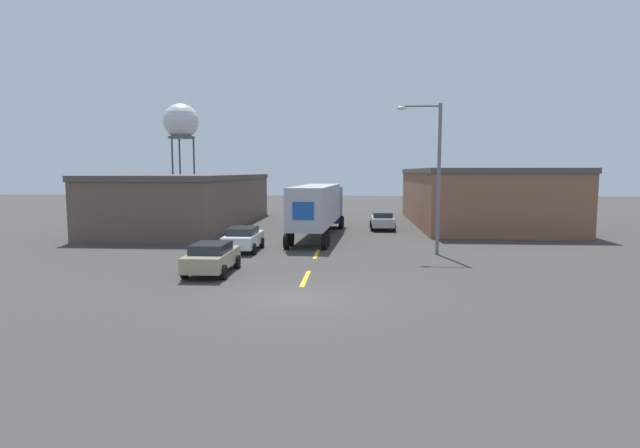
{
  "coord_description": "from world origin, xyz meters",
  "views": [
    {
      "loc": [
        2.13,
        -18.14,
        4.72
      ],
      "look_at": [
        0.27,
        9.02,
        1.85
      ],
      "focal_mm": 28.0,
      "sensor_mm": 36.0,
      "label": 1
    }
  ],
  "objects_px": {
    "semi_truck": "(319,205)",
    "street_lamp": "(434,168)",
    "parked_car_right_far": "(382,220)",
    "parked_car_left_far": "(243,238)",
    "parked_car_left_near": "(212,257)",
    "water_tower": "(181,122)"
  },
  "relations": [
    {
      "from": "semi_truck",
      "to": "parked_car_left_near",
      "type": "relative_size",
      "value": 3.48
    },
    {
      "from": "semi_truck",
      "to": "parked_car_left_far",
      "type": "height_order",
      "value": "semi_truck"
    },
    {
      "from": "parked_car_left_far",
      "to": "street_lamp",
      "type": "xyz_separation_m",
      "value": [
        11.06,
        -0.48,
        4.14
      ]
    },
    {
      "from": "parked_car_left_far",
      "to": "street_lamp",
      "type": "bearing_deg",
      "value": -2.5
    },
    {
      "from": "water_tower",
      "to": "semi_truck",
      "type": "bearing_deg",
      "value": -59.28
    },
    {
      "from": "semi_truck",
      "to": "parked_car_left_far",
      "type": "bearing_deg",
      "value": -115.99
    },
    {
      "from": "semi_truck",
      "to": "parked_car_left_near",
      "type": "bearing_deg",
      "value": -102.81
    },
    {
      "from": "water_tower",
      "to": "street_lamp",
      "type": "relative_size",
      "value": 1.8
    },
    {
      "from": "parked_car_right_far",
      "to": "water_tower",
      "type": "distance_m",
      "value": 48.42
    },
    {
      "from": "parked_car_left_near",
      "to": "parked_car_left_far",
      "type": "xyz_separation_m",
      "value": [
        0.0,
        6.6,
        0.0
      ]
    },
    {
      "from": "parked_car_left_near",
      "to": "parked_car_right_far",
      "type": "xyz_separation_m",
      "value": [
        8.9,
        18.36,
        0.0
      ]
    },
    {
      "from": "parked_car_left_far",
      "to": "parked_car_right_far",
      "type": "bearing_deg",
      "value": 52.91
    },
    {
      "from": "parked_car_left_far",
      "to": "water_tower",
      "type": "distance_m",
      "value": 53.87
    },
    {
      "from": "parked_car_left_near",
      "to": "water_tower",
      "type": "distance_m",
      "value": 59.86
    },
    {
      "from": "semi_truck",
      "to": "street_lamp",
      "type": "bearing_deg",
      "value": -43.6
    },
    {
      "from": "water_tower",
      "to": "parked_car_left_near",
      "type": "bearing_deg",
      "value": -69.54
    },
    {
      "from": "parked_car_left_far",
      "to": "parked_car_left_near",
      "type": "bearing_deg",
      "value": -90.0
    },
    {
      "from": "parked_car_right_far",
      "to": "water_tower",
      "type": "xyz_separation_m",
      "value": [
        -29.43,
        36.66,
        11.62
      ]
    },
    {
      "from": "semi_truck",
      "to": "parked_car_right_far",
      "type": "distance_m",
      "value": 6.91
    },
    {
      "from": "water_tower",
      "to": "street_lamp",
      "type": "height_order",
      "value": "water_tower"
    },
    {
      "from": "parked_car_left_near",
      "to": "water_tower",
      "type": "bearing_deg",
      "value": 110.46
    },
    {
      "from": "parked_car_right_far",
      "to": "parked_car_left_far",
      "type": "bearing_deg",
      "value": -127.09
    }
  ]
}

